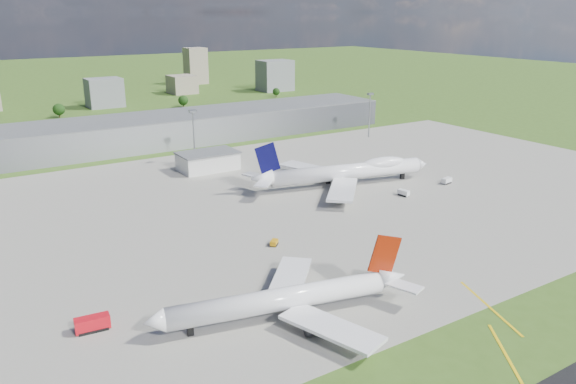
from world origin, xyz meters
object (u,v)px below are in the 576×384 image
airliner_red_twin (288,299)px  fire_truck (92,324)px  van_white_far (447,181)px  tug_yellow (274,243)px  airliner_blue_quad (347,172)px  van_white_near (403,193)px

airliner_red_twin → fire_truck: bearing=-12.3°
van_white_far → fire_truck: bearing=-177.1°
airliner_red_twin → tug_yellow: bearing=-104.3°
airliner_red_twin → airliner_blue_quad: airliner_blue_quad is taller
van_white_near → fire_truck: bearing=94.4°
airliner_blue_quad → van_white_far: (37.48, -21.32, -4.61)m
van_white_far → airliner_blue_quad: bearing=140.0°
airliner_red_twin → tug_yellow: airliner_red_twin is taller
airliner_red_twin → tug_yellow: (19.61, 39.02, -3.91)m
van_white_near → van_white_far: size_ratio=0.95×
tug_yellow → van_white_near: bearing=-31.2°
fire_truck → airliner_red_twin: bearing=-18.8°
tug_yellow → van_white_near: 71.09m
airliner_blue_quad → van_white_far: 43.37m
airliner_blue_quad → fire_truck: 134.10m
fire_truck → van_white_near: (130.47, 35.00, -0.50)m
fire_truck → van_white_far: size_ratio=1.53×
fire_truck → tug_yellow: 64.19m
airliner_red_twin → tug_yellow: size_ratio=17.11×
fire_truck → van_white_far: fire_truck is taller
fire_truck → van_white_far: (157.92, 37.49, -0.45)m
tug_yellow → fire_truck: bearing=154.8°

